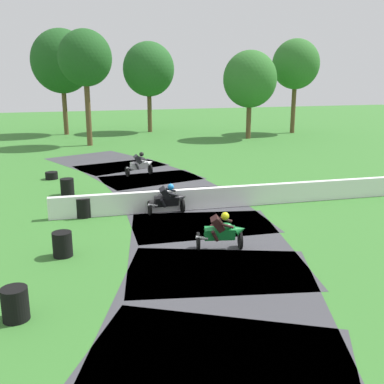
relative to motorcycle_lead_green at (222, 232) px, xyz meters
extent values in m
plane|color=#38752D|center=(0.39, 4.79, -0.64)|extent=(120.00, 120.00, 0.00)
cube|color=#3D3D42|center=(-1.41, -3.46, -0.64)|extent=(7.71, 8.92, 0.01)
cube|color=#3D3D42|center=(-0.22, 0.60, -0.64)|extent=(6.84, 8.45, 0.01)
cube|color=#3D3D42|center=(0.35, 4.79, -0.64)|extent=(5.82, 7.79, 0.01)
cube|color=#3D3D42|center=(0.27, 9.02, -0.64)|extent=(6.08, 7.96, 0.01)
cube|color=#3D3D42|center=(-0.45, 13.19, -0.64)|extent=(7.07, 8.58, 0.01)
cube|color=#3D3D42|center=(-1.80, 17.19, -0.64)|extent=(7.89, 9.00, 0.01)
cube|color=white|center=(5.28, 4.50, -0.19)|extent=(21.47, 1.54, 0.90)
cylinder|color=black|center=(0.63, -0.05, -0.35)|extent=(0.26, 0.74, 0.74)
cylinder|color=black|center=(-0.73, 0.27, -0.35)|extent=(0.26, 0.74, 0.74)
cube|color=#198438|center=(-0.07, 0.04, -0.06)|extent=(1.06, 0.59, 0.46)
ellipsoid|color=#198438|center=(0.09, -0.07, 0.19)|extent=(0.50, 0.43, 0.31)
cone|color=#198438|center=(0.59, -0.15, 0.05)|extent=(0.46, 0.44, 0.47)
cylinder|color=#B2B2B7|center=(-0.67, 0.08, -0.17)|extent=(0.42, 0.18, 0.18)
cube|color=#331919|center=(-0.17, -0.05, 0.30)|extent=(0.57, 0.40, 0.62)
sphere|color=yellow|center=(0.03, -0.17, 0.58)|extent=(0.26, 0.26, 0.26)
cylinder|color=#331919|center=(0.14, 0.05, 0.38)|extent=(0.44, 0.17, 0.24)
cylinder|color=#331919|center=(0.06, -0.28, 0.28)|extent=(0.44, 0.17, 0.24)
cylinder|color=#331919|center=(-0.21, 0.24, 0.00)|extent=(0.31, 0.19, 0.42)
cylinder|color=#331919|center=(-0.28, -0.10, -0.09)|extent=(0.31, 0.19, 0.42)
cylinder|color=black|center=(-0.05, 4.49, -0.36)|extent=(0.11, 0.76, 0.76)
cylinder|color=black|center=(-1.44, 4.53, -0.36)|extent=(0.11, 0.76, 0.76)
cube|color=black|center=(-0.75, 4.42, -0.07)|extent=(1.01, 0.42, 0.47)
ellipsoid|color=black|center=(-0.57, 4.33, 0.18)|extent=(0.45, 0.35, 0.31)
cone|color=black|center=(-0.07, 4.36, 0.04)|extent=(0.40, 0.43, 0.48)
cylinder|color=#B2B2B7|center=(-1.35, 4.34, -0.18)|extent=(0.41, 0.12, 0.18)
cube|color=black|center=(-0.83, 4.30, 0.29)|extent=(0.51, 0.46, 0.63)
sphere|color=#1E7FE0|center=(-0.61, 4.21, 0.56)|extent=(0.26, 0.26, 0.26)
cylinder|color=black|center=(-0.55, 4.46, 0.37)|extent=(0.43, 0.15, 0.24)
cylinder|color=black|center=(-0.56, 4.11, 0.26)|extent=(0.43, 0.15, 0.24)
cylinder|color=black|center=(-0.92, 4.59, 0.00)|extent=(0.27, 0.23, 0.42)
cylinder|color=black|center=(-0.93, 4.24, -0.11)|extent=(0.27, 0.23, 0.42)
cylinder|color=black|center=(0.28, 12.31, -0.34)|extent=(0.20, 0.68, 0.68)
cylinder|color=black|center=(-1.10, 12.09, -0.34)|extent=(0.20, 0.68, 0.68)
cube|color=silver|center=(-0.40, 12.16, -0.05)|extent=(1.04, 0.49, 0.43)
ellipsoid|color=silver|center=(-0.22, 12.15, 0.21)|extent=(0.48, 0.38, 0.28)
cone|color=silver|center=(0.27, 12.25, 0.07)|extent=(0.43, 0.40, 0.44)
cylinder|color=#B2B2B7|center=(-0.98, 11.96, -0.14)|extent=(0.42, 0.17, 0.17)
cube|color=#28282D|center=(-0.47, 12.10, 0.33)|extent=(0.53, 0.41, 0.60)
sphere|color=black|center=(-0.25, 12.09, 0.61)|extent=(0.26, 0.26, 0.26)
cylinder|color=#28282D|center=(-0.23, 12.31, 0.38)|extent=(0.43, 0.18, 0.24)
cylinder|color=#28282D|center=(-0.17, 11.96, 0.33)|extent=(0.43, 0.18, 0.24)
cylinder|color=#28282D|center=(-0.61, 12.30, 0.00)|extent=(0.28, 0.19, 0.42)
cylinder|color=#28282D|center=(-0.55, 11.95, -0.05)|extent=(0.28, 0.19, 0.42)
cylinder|color=black|center=(-6.19, -2.62, -0.54)|extent=(0.62, 0.62, 0.20)
cylinder|color=black|center=(-6.19, -2.62, -0.34)|extent=(0.62, 0.62, 0.20)
cylinder|color=black|center=(-6.19, -2.62, -0.14)|extent=(0.62, 0.62, 0.20)
cylinder|color=black|center=(-6.19, -2.62, 0.06)|extent=(0.62, 0.62, 0.20)
cylinder|color=black|center=(-5.01, 1.04, -0.54)|extent=(0.62, 0.62, 0.20)
cylinder|color=black|center=(-5.01, 1.04, -0.34)|extent=(0.62, 0.62, 0.20)
cylinder|color=black|center=(-5.01, 1.04, -0.14)|extent=(0.62, 0.62, 0.20)
cylinder|color=black|center=(-5.01, 1.04, 0.06)|extent=(0.62, 0.62, 0.20)
cylinder|color=black|center=(-4.06, 5.07, -0.54)|extent=(0.66, 0.66, 0.20)
cylinder|color=black|center=(-4.06, 5.07, -0.34)|extent=(0.66, 0.66, 0.20)
cylinder|color=black|center=(-4.06, 5.07, -0.14)|extent=(0.66, 0.66, 0.20)
cylinder|color=black|center=(-4.06, 5.07, 0.06)|extent=(0.66, 0.66, 0.20)
cylinder|color=black|center=(-4.54, 8.90, -0.54)|extent=(0.64, 0.64, 0.20)
cylinder|color=black|center=(-4.54, 8.90, -0.34)|extent=(0.64, 0.64, 0.20)
cylinder|color=black|center=(-4.54, 8.90, -0.14)|extent=(0.64, 0.64, 0.20)
cylinder|color=black|center=(-4.54, 8.90, 0.06)|extent=(0.64, 0.64, 0.20)
cylinder|color=black|center=(-5.25, 12.73, -0.54)|extent=(0.68, 0.68, 0.20)
cylinder|color=black|center=(-5.25, 12.73, -0.34)|extent=(0.68, 0.68, 0.20)
cylinder|color=brown|center=(-2.07, 25.04, 1.96)|extent=(0.44, 0.44, 5.20)
ellipsoid|color=#1E511E|center=(-2.07, 25.04, 6.36)|extent=(4.25, 4.25, 4.46)
cylinder|color=brown|center=(-3.63, 33.21, 1.63)|extent=(0.44, 0.44, 4.55)
ellipsoid|color=#1E511E|center=(-3.63, 33.21, 6.34)|extent=(5.74, 5.74, 6.02)
cylinder|color=brown|center=(12.36, 25.12, 1.00)|extent=(0.44, 0.44, 3.29)
ellipsoid|color=#2D6B28|center=(12.36, 25.12, 4.70)|extent=(4.83, 4.83, 5.07)
cylinder|color=brown|center=(18.39, 27.64, 1.76)|extent=(0.44, 0.44, 4.79)
ellipsoid|color=#2D6B28|center=(18.39, 27.64, 6.11)|extent=(4.62, 4.62, 4.85)
cylinder|color=brown|center=(4.74, 32.85, 1.41)|extent=(0.44, 0.44, 4.10)
ellipsoid|color=#235B23|center=(4.74, 32.85, 5.65)|extent=(5.14, 5.14, 5.40)
camera|label=1|loc=(-5.09, -12.86, 4.89)|focal=41.83mm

